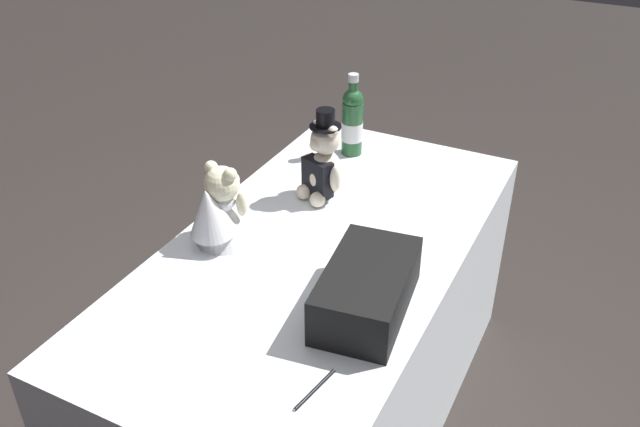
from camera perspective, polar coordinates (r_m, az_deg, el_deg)
name	(u,v)px	position (r m, az deg, el deg)	size (l,w,h in m)	color
ground_plane	(320,416)	(2.37, 0.00, -16.71)	(12.00, 12.00, 0.00)	#2D2826
reception_table	(320,337)	(2.12, 0.00, -10.42)	(1.52, 0.77, 0.70)	white
teddy_bear_groom	(323,165)	(2.07, 0.26, 4.14)	(0.15, 0.15, 0.29)	beige
teddy_bear_bride	(220,210)	(1.88, -8.45, 0.29)	(0.23, 0.18, 0.24)	white
champagne_bottle	(352,121)	(2.34, 2.75, 7.84)	(0.07, 0.07, 0.29)	#23542D
signing_pen	(314,390)	(1.48, -0.52, -14.73)	(0.14, 0.03, 0.01)	black
gift_case_black	(367,289)	(1.64, 3.99, -6.40)	(0.37, 0.24, 0.13)	black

